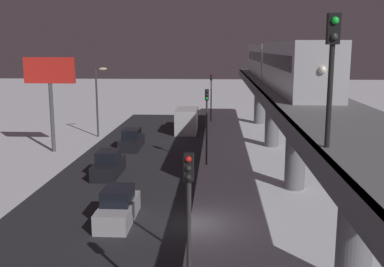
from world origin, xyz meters
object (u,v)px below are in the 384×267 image
object	(u,v)px
rail_signal	(332,57)
traffic_light_far	(211,90)
sedan_silver_2	(118,208)
traffic_light_mid	(207,116)
commercial_billboard	(50,80)
subway_train	(277,61)
traffic_light_near	(189,218)
sedan_black	(132,140)
sedan_black_2	(108,165)
box_truck	(187,120)

from	to	relation	value
rail_signal	traffic_light_far	size ratio (longest dim) A/B	0.62
rail_signal	sedan_silver_2	xyz separation A→B (m)	(8.98, -10.51, -8.67)
sedan_silver_2	traffic_light_far	distance (m)	36.60
sedan_silver_2	traffic_light_mid	distance (m)	14.25
traffic_light_mid	commercial_billboard	world-z (taller)	commercial_billboard
commercial_billboard	traffic_light_mid	bearing A→B (deg)	164.02
subway_train	traffic_light_near	world-z (taller)	subway_train
sedan_black	sedan_silver_2	bearing A→B (deg)	98.41
rail_signal	sedan_silver_2	world-z (taller)	rail_signal
sedan_black_2	traffic_light_far	distance (m)	28.06
sedan_silver_2	subway_train	bearing A→B (deg)	58.87
subway_train	traffic_light_far	bearing A→B (deg)	-70.42
subway_train	rail_signal	world-z (taller)	rail_signal
sedan_black	box_truck	xyz separation A→B (m)	(-4.80, -9.74, 0.55)
sedan_silver_2	commercial_billboard	world-z (taller)	commercial_billboard
rail_signal	traffic_light_mid	world-z (taller)	rail_signal
rail_signal	sedan_black	size ratio (longest dim) A/B	0.84
box_truck	traffic_light_mid	bearing A→B (deg)	99.77
traffic_light_near	traffic_light_mid	xyz separation A→B (m)	(0.00, -23.13, 0.00)
box_truck	commercial_billboard	world-z (taller)	commercial_billboard
sedan_black_2	traffic_light_mid	xyz separation A→B (m)	(-7.50, -3.70, 3.40)
sedan_black	subway_train	bearing A→B (deg)	177.28
sedan_silver_2	box_truck	size ratio (longest dim) A/B	0.62
rail_signal	sedan_black_2	world-z (taller)	rail_signal
box_truck	traffic_light_far	world-z (taller)	traffic_light_far
traffic_light_far	sedan_black_2	bearing A→B (deg)	74.38
sedan_black_2	traffic_light_near	xyz separation A→B (m)	(-7.50, 19.43, 3.40)
sedan_black_2	box_truck	xyz separation A→B (m)	(-4.80, -19.38, 0.55)
subway_train	traffic_light_near	xyz separation A→B (m)	(6.35, 28.40, -4.33)
sedan_black_2	box_truck	world-z (taller)	box_truck
rail_signal	box_truck	bearing A→B (deg)	-79.91
traffic_light_mid	sedan_black	bearing A→B (deg)	-38.35
traffic_light_mid	sedan_silver_2	bearing A→B (deg)	70.14
rail_signal	sedan_silver_2	distance (m)	16.32
traffic_light_far	rail_signal	bearing A→B (deg)	95.24
sedan_black_2	traffic_light_mid	distance (m)	9.03
rail_signal	traffic_light_far	bearing A→B (deg)	-84.76
sedan_black	sedan_black_2	world-z (taller)	same
sedan_black	traffic_light_near	distance (m)	30.20
sedan_silver_2	box_truck	world-z (taller)	box_truck
subway_train	sedan_black_2	distance (m)	18.22
sedan_black	traffic_light_far	xyz separation A→B (m)	(-7.50, -17.19, 3.40)
box_truck	commercial_billboard	size ratio (longest dim) A/B	0.83
traffic_light_mid	traffic_light_far	bearing A→B (deg)	-90.00
sedan_black_2	sedan_silver_2	distance (m)	9.72
sedan_black	traffic_light_mid	world-z (taller)	traffic_light_mid
traffic_light_near	sedan_black_2	bearing A→B (deg)	-68.89
subway_train	box_truck	xyz separation A→B (m)	(9.05, -10.40, -7.18)
box_truck	traffic_light_mid	world-z (taller)	traffic_light_mid
traffic_light_mid	commercial_billboard	distance (m)	15.51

